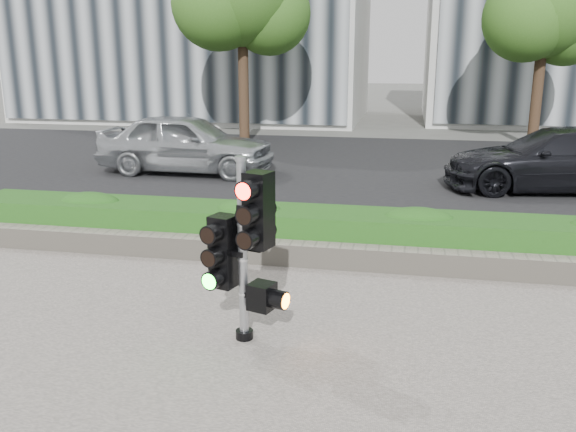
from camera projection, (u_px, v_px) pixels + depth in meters
The scene contains 9 objects.
ground at pixel (292, 319), 7.41m from camera, with size 120.00×120.00×0.00m, color #51514C.
road at pixel (359, 169), 16.88m from camera, with size 60.00×13.00×0.02m, color black.
curb at pixel (327, 239), 10.38m from camera, with size 60.00×0.25×0.12m, color gray.
stone_wall at pixel (316, 255), 9.16m from camera, with size 12.00×0.32×0.34m, color gray.
hedge at pixel (322, 232), 9.73m from camera, with size 12.00×1.00×0.68m, color #358529.
tree_right at pixel (545, 10), 19.96m from camera, with size 4.10×3.58×6.53m.
traffic_signal at pixel (246, 241), 6.57m from camera, with size 0.76×0.62×2.07m.
car_silver at pixel (186, 143), 16.16m from camera, with size 1.88×4.66×1.59m, color #AAAEB2.
car_dark at pixel (556, 159), 14.09m from camera, with size 2.04×5.03×1.46m, color black.
Camera 1 is at (1.27, -6.71, 3.14)m, focal length 38.00 mm.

